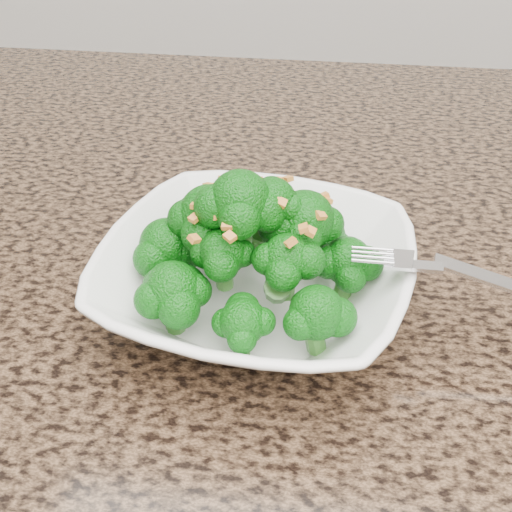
# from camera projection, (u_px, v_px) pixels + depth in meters

# --- Properties ---
(granite_counter) EXTENTS (1.64, 1.04, 0.03)m
(granite_counter) POSITION_uv_depth(u_px,v_px,m) (308.00, 270.00, 0.58)
(granite_counter) COLOR brown
(granite_counter) RESTS_ON cabinet
(bowl) EXTENTS (0.27, 0.27, 0.06)m
(bowl) POSITION_uv_depth(u_px,v_px,m) (256.00, 278.00, 0.50)
(bowl) COLOR white
(bowl) RESTS_ON granite_counter
(broccoli_pile) EXTENTS (0.21, 0.21, 0.08)m
(broccoli_pile) POSITION_uv_depth(u_px,v_px,m) (256.00, 202.00, 0.46)
(broccoli_pile) COLOR #0B630C
(broccoli_pile) RESTS_ON bowl
(garlic_topping) EXTENTS (0.12, 0.12, 0.01)m
(garlic_topping) POSITION_uv_depth(u_px,v_px,m) (256.00, 148.00, 0.43)
(garlic_topping) COLOR orange
(garlic_topping) RESTS_ON broccoli_pile
(fork) EXTENTS (0.19, 0.06, 0.01)m
(fork) POSITION_uv_depth(u_px,v_px,m) (433.00, 267.00, 0.45)
(fork) COLOR silver
(fork) RESTS_ON bowl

